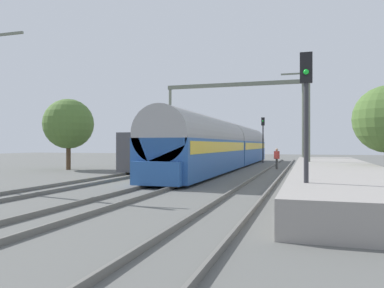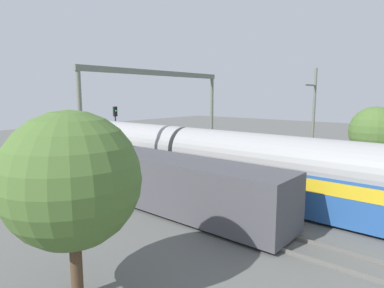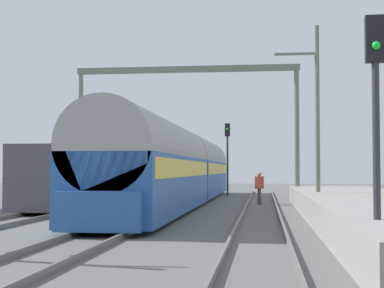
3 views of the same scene
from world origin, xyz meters
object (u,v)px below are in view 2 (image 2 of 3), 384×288
(freight_car, at_px, (175,184))
(railway_signal_far, at_px, (116,126))
(passenger_train, at_px, (185,156))
(catenary_gantry, at_px, (159,102))
(person_crossing, at_px, (224,161))

(freight_car, height_order, railway_signal_far, railway_signal_far)
(passenger_train, relative_size, freight_car, 2.53)
(passenger_train, relative_size, catenary_gantry, 2.52)
(railway_signal_far, bearing_deg, passenger_train, -100.63)
(catenary_gantry, bearing_deg, passenger_train, -90.00)
(person_crossing, bearing_deg, freight_car, 51.80)
(railway_signal_far, bearing_deg, person_crossing, -77.78)
(passenger_train, xyz_separation_m, person_crossing, (4.21, -0.39, -0.94))
(passenger_train, height_order, freight_car, passenger_train)
(freight_car, relative_size, catenary_gantry, 1.00)
(railway_signal_far, bearing_deg, freight_car, -115.10)
(person_crossing, distance_m, catenary_gantry, 6.89)
(passenger_train, height_order, railway_signal_far, railway_signal_far)
(railway_signal_far, relative_size, catenary_gantry, 0.39)
(passenger_train, height_order, catenary_gantry, catenary_gantry)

